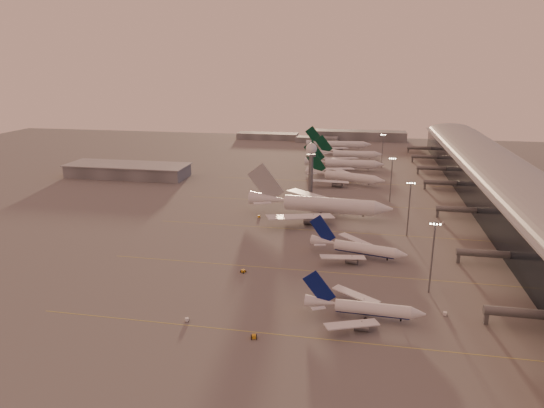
# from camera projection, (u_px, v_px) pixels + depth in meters

# --- Properties ---
(ground) EXTENTS (700.00, 700.00, 0.00)m
(ground) POSITION_uv_depth(u_px,v_px,m) (259.00, 279.00, 172.12)
(ground) COLOR #5E5B5B
(ground) RESTS_ON ground
(taxiway_markings) EXTENTS (180.00, 185.25, 0.02)m
(taxiway_markings) POSITION_uv_depth(u_px,v_px,m) (350.00, 232.00, 219.59)
(taxiway_markings) COLOR gold
(taxiway_markings) RESTS_ON ground
(terminal) EXTENTS (57.00, 362.00, 23.04)m
(terminal) POSITION_uv_depth(u_px,v_px,m) (504.00, 188.00, 253.80)
(terminal) COLOR black
(terminal) RESTS_ON ground
(hangar) EXTENTS (82.00, 27.00, 8.50)m
(hangar) POSITION_uv_depth(u_px,v_px,m) (128.00, 170.00, 324.22)
(hangar) COLOR slate
(hangar) RESTS_ON ground
(radar_tower) EXTENTS (6.40, 6.40, 31.10)m
(radar_tower) POSITION_uv_depth(u_px,v_px,m) (311.00, 158.00, 278.48)
(radar_tower) COLOR slate
(radar_tower) RESTS_ON ground
(mast_a) EXTENTS (3.60, 0.56, 25.00)m
(mast_a) POSITION_uv_depth(u_px,v_px,m) (432.00, 254.00, 157.95)
(mast_a) COLOR slate
(mast_a) RESTS_ON ground
(mast_b) EXTENTS (3.60, 0.56, 25.00)m
(mast_b) POSITION_uv_depth(u_px,v_px,m) (409.00, 206.00, 210.34)
(mast_b) COLOR slate
(mast_b) RESTS_ON ground
(mast_c) EXTENTS (3.60, 0.56, 25.00)m
(mast_c) POSITION_uv_depth(u_px,v_px,m) (391.00, 177.00, 263.09)
(mast_c) COLOR slate
(mast_c) RESTS_ON ground
(mast_d) EXTENTS (3.60, 0.56, 25.00)m
(mast_d) POSITION_uv_depth(u_px,v_px,m) (382.00, 149.00, 348.30)
(mast_d) COLOR slate
(mast_d) RESTS_ON ground
(distant_horizon) EXTENTS (165.00, 37.50, 9.00)m
(distant_horizon) POSITION_uv_depth(u_px,v_px,m) (331.00, 136.00, 477.13)
(distant_horizon) COLOR slate
(distant_horizon) RESTS_ON ground
(narrowbody_near) EXTENTS (36.49, 29.11, 14.25)m
(narrowbody_near) POSITION_uv_depth(u_px,v_px,m) (364.00, 310.00, 144.49)
(narrowbody_near) COLOR white
(narrowbody_near) RESTS_ON ground
(narrowbody_mid) EXTENTS (38.78, 30.59, 15.39)m
(narrowbody_mid) POSITION_uv_depth(u_px,v_px,m) (358.00, 250.00, 190.42)
(narrowbody_mid) COLOR white
(narrowbody_mid) RESTS_ON ground
(widebody_white) EXTENTS (72.77, 58.15, 25.58)m
(widebody_white) POSITION_uv_depth(u_px,v_px,m) (320.00, 208.00, 240.65)
(widebody_white) COLOR white
(widebody_white) RESTS_ON ground
(greentail_a) EXTENTS (51.23, 40.67, 19.38)m
(greentail_a) POSITION_uv_depth(u_px,v_px,m) (345.00, 178.00, 305.53)
(greentail_a) COLOR white
(greentail_a) RESTS_ON ground
(greentail_b) EXTENTS (56.98, 46.03, 20.70)m
(greentail_b) POSITION_uv_depth(u_px,v_px,m) (344.00, 165.00, 342.95)
(greentail_b) COLOR white
(greentail_b) RESTS_ON ground
(greentail_c) EXTENTS (53.29, 42.98, 19.35)m
(greentail_c) POSITION_uv_depth(u_px,v_px,m) (349.00, 156.00, 380.00)
(greentail_c) COLOR white
(greentail_c) RESTS_ON ground
(greentail_d) EXTENTS (57.42, 46.14, 20.89)m
(greentail_d) POSITION_uv_depth(u_px,v_px,m) (339.00, 146.00, 422.33)
(greentail_d) COLOR white
(greentail_d) RESTS_ON ground
(gsv_truck_a) EXTENTS (5.89, 4.49, 2.27)m
(gsv_truck_a) POSITION_uv_depth(u_px,v_px,m) (188.00, 318.00, 143.49)
(gsv_truck_a) COLOR silver
(gsv_truck_a) RESTS_ON ground
(gsv_tug_near) EXTENTS (3.23, 4.32, 1.10)m
(gsv_tug_near) POSITION_uv_depth(u_px,v_px,m) (254.00, 337.00, 134.65)
(gsv_tug_near) COLOR orange
(gsv_tug_near) RESTS_ON ground
(gsv_catering_a) EXTENTS (5.49, 3.08, 4.28)m
(gsv_catering_a) POSITION_uv_depth(u_px,v_px,m) (446.00, 309.00, 146.48)
(gsv_catering_a) COLOR silver
(gsv_catering_a) RESTS_ON ground
(gsv_tug_mid) EXTENTS (4.33, 3.81, 1.06)m
(gsv_tug_mid) POSITION_uv_depth(u_px,v_px,m) (243.00, 271.00, 176.85)
(gsv_tug_mid) COLOR orange
(gsv_tug_mid) RESTS_ON ground
(gsv_truck_b) EXTENTS (5.85, 3.47, 2.23)m
(gsv_truck_b) POSITION_uv_depth(u_px,v_px,m) (383.00, 247.00, 198.87)
(gsv_truck_b) COLOR silver
(gsv_truck_b) RESTS_ON ground
(gsv_truck_c) EXTENTS (5.35, 5.04, 2.19)m
(gsv_truck_c) POSITION_uv_depth(u_px,v_px,m) (260.00, 215.00, 239.44)
(gsv_truck_c) COLOR orange
(gsv_truck_c) RESTS_ON ground
(gsv_catering_b) EXTENTS (4.95, 2.76, 3.86)m
(gsv_catering_b) POSITION_uv_depth(u_px,v_px,m) (444.00, 220.00, 229.21)
(gsv_catering_b) COLOR silver
(gsv_catering_b) RESTS_ON ground
(gsv_tug_far) EXTENTS (3.54, 4.16, 1.02)m
(gsv_tug_far) POSITION_uv_depth(u_px,v_px,m) (337.00, 202.00, 264.25)
(gsv_tug_far) COLOR silver
(gsv_tug_far) RESTS_ON ground
(gsv_tug_hangar) EXTENTS (4.52, 3.75, 1.12)m
(gsv_tug_hangar) POSITION_uv_depth(u_px,v_px,m) (381.00, 181.00, 311.87)
(gsv_tug_hangar) COLOR silver
(gsv_tug_hangar) RESTS_ON ground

